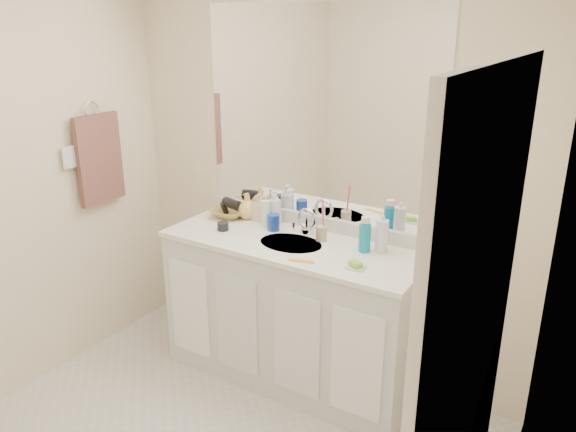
# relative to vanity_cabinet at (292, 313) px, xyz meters

# --- Properties ---
(wall_back) EXTENTS (2.60, 0.02, 2.40)m
(wall_back) POSITION_rel_vanity_cabinet_xyz_m (0.00, 0.28, 0.77)
(wall_back) COLOR #FAE8C4
(wall_back) RESTS_ON floor
(wall_right) EXTENTS (0.02, 2.60, 2.40)m
(wall_right) POSITION_rel_vanity_cabinet_xyz_m (1.30, -1.02, 0.77)
(wall_right) COLOR #FAE8C4
(wall_right) RESTS_ON floor
(vanity_cabinet) EXTENTS (1.50, 0.55, 0.85)m
(vanity_cabinet) POSITION_rel_vanity_cabinet_xyz_m (0.00, 0.00, 0.00)
(vanity_cabinet) COLOR silver
(vanity_cabinet) RESTS_ON floor
(countertop) EXTENTS (1.52, 0.57, 0.03)m
(countertop) POSITION_rel_vanity_cabinet_xyz_m (0.00, 0.00, 0.44)
(countertop) COLOR white
(countertop) RESTS_ON vanity_cabinet
(backsplash) EXTENTS (1.52, 0.03, 0.08)m
(backsplash) POSITION_rel_vanity_cabinet_xyz_m (0.00, 0.26, 0.50)
(backsplash) COLOR silver
(backsplash) RESTS_ON countertop
(sink_basin) EXTENTS (0.37, 0.37, 0.02)m
(sink_basin) POSITION_rel_vanity_cabinet_xyz_m (0.00, -0.02, 0.44)
(sink_basin) COLOR beige
(sink_basin) RESTS_ON countertop
(faucet) EXTENTS (0.02, 0.02, 0.11)m
(faucet) POSITION_rel_vanity_cabinet_xyz_m (0.00, 0.16, 0.51)
(faucet) COLOR silver
(faucet) RESTS_ON countertop
(mirror) EXTENTS (1.48, 0.01, 1.20)m
(mirror) POSITION_rel_vanity_cabinet_xyz_m (0.00, 0.27, 1.14)
(mirror) COLOR white
(mirror) RESTS_ON wall_back
(blue_mug) EXTENTS (0.09, 0.09, 0.10)m
(blue_mug) POSITION_rel_vanity_cabinet_xyz_m (-0.19, 0.10, 0.50)
(blue_mug) COLOR #173AA3
(blue_mug) RESTS_ON countertop
(tan_cup) EXTENTS (0.07, 0.07, 0.08)m
(tan_cup) POSITION_rel_vanity_cabinet_xyz_m (0.13, 0.11, 0.50)
(tan_cup) COLOR tan
(tan_cup) RESTS_ON countertop
(toothbrush) EXTENTS (0.02, 0.04, 0.19)m
(toothbrush) POSITION_rel_vanity_cabinet_xyz_m (0.14, 0.11, 0.60)
(toothbrush) COLOR #F74198
(toothbrush) RESTS_ON tan_cup
(mouthwash_bottle) EXTENTS (0.08, 0.08, 0.15)m
(mouthwash_bottle) POSITION_rel_vanity_cabinet_xyz_m (0.40, 0.09, 0.53)
(mouthwash_bottle) COLOR #0E81AC
(mouthwash_bottle) RESTS_ON countertop
(clear_pump_bottle) EXTENTS (0.09, 0.09, 0.18)m
(clear_pump_bottle) POSITION_rel_vanity_cabinet_xyz_m (0.48, 0.13, 0.54)
(clear_pump_bottle) COLOR silver
(clear_pump_bottle) RESTS_ON countertop
(soap_dish) EXTENTS (0.09, 0.08, 0.01)m
(soap_dish) POSITION_rel_vanity_cabinet_xyz_m (0.45, -0.14, 0.46)
(soap_dish) COLOR silver
(soap_dish) RESTS_ON countertop
(green_soap) EXTENTS (0.08, 0.07, 0.02)m
(green_soap) POSITION_rel_vanity_cabinet_xyz_m (0.45, -0.14, 0.48)
(green_soap) COLOR #8DC530
(green_soap) RESTS_ON soap_dish
(orange_comb) EXTENTS (0.14, 0.06, 0.01)m
(orange_comb) POSITION_rel_vanity_cabinet_xyz_m (0.18, -0.21, 0.46)
(orange_comb) COLOR gold
(orange_comb) RESTS_ON countertop
(dark_jar) EXTENTS (0.08, 0.08, 0.05)m
(dark_jar) POSITION_rel_vanity_cabinet_xyz_m (-0.45, -0.06, 0.48)
(dark_jar) COLOR black
(dark_jar) RESTS_ON countertop
(extra_white_bottle) EXTENTS (0.05, 0.05, 0.16)m
(extra_white_bottle) POSITION_rel_vanity_cabinet_xyz_m (-0.27, 0.12, 0.54)
(extra_white_bottle) COLOR white
(extra_white_bottle) RESTS_ON countertop
(soap_bottle_white) EXTENTS (0.10, 0.10, 0.21)m
(soap_bottle_white) POSITION_rel_vanity_cabinet_xyz_m (-0.25, 0.20, 0.56)
(soap_bottle_white) COLOR white
(soap_bottle_white) RESTS_ON countertop
(soap_bottle_cream) EXTENTS (0.08, 0.08, 0.17)m
(soap_bottle_cream) POSITION_rel_vanity_cabinet_xyz_m (-0.36, 0.20, 0.54)
(soap_bottle_cream) COLOR beige
(soap_bottle_cream) RESTS_ON countertop
(soap_bottle_yellow) EXTENTS (0.16, 0.16, 0.16)m
(soap_bottle_yellow) POSITION_rel_vanity_cabinet_xyz_m (-0.45, 0.19, 0.54)
(soap_bottle_yellow) COLOR #FBC161
(soap_bottle_yellow) RESTS_ON countertop
(wicker_basket) EXTENTS (0.27, 0.27, 0.06)m
(wicker_basket) POSITION_rel_vanity_cabinet_xyz_m (-0.56, 0.15, 0.48)
(wicker_basket) COLOR #A28441
(wicker_basket) RESTS_ON countertop
(hair_dryer) EXTENTS (0.14, 0.10, 0.06)m
(hair_dryer) POSITION_rel_vanity_cabinet_xyz_m (-0.54, 0.15, 0.54)
(hair_dryer) COLOR black
(hair_dryer) RESTS_ON wicker_basket
(towel_ring) EXTENTS (0.01, 0.11, 0.11)m
(towel_ring) POSITION_rel_vanity_cabinet_xyz_m (-1.27, -0.25, 1.12)
(towel_ring) COLOR silver
(towel_ring) RESTS_ON wall_left
(hand_towel) EXTENTS (0.04, 0.32, 0.55)m
(hand_towel) POSITION_rel_vanity_cabinet_xyz_m (-1.25, -0.25, 0.82)
(hand_towel) COLOR #52312C
(hand_towel) RESTS_ON towel_ring
(switch_plate) EXTENTS (0.01, 0.08, 0.13)m
(switch_plate) POSITION_rel_vanity_cabinet_xyz_m (-1.27, -0.45, 0.88)
(switch_plate) COLOR white
(switch_plate) RESTS_ON wall_left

